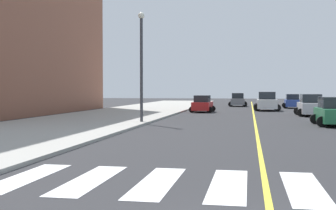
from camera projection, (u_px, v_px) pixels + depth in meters
sidewalk_kerb_west at (64, 125)px, 28.80m from camera, size 10.00×120.00×0.15m
crosswalk_paint at (266, 186)px, 10.88m from camera, size 13.50×4.00×0.01m
lane_divider_paint at (253, 112)px, 46.27m from camera, size 0.16×80.00×0.01m
car_silver_nearest at (311, 106)px, 39.90m from camera, size 2.74×4.37×1.95m
car_green_second at (334, 112)px, 29.16m from camera, size 2.67×4.23×1.87m
car_gray_third at (238, 100)px, 62.01m from camera, size 2.63×4.18×1.86m
car_blue_fourth at (292, 102)px, 56.37m from camera, size 2.54×4.02×1.78m
car_white_fifth at (267, 102)px, 49.70m from camera, size 2.94×4.70×2.09m
car_red_sixth at (202, 104)px, 46.27m from camera, size 2.54×3.98×1.75m
street_lamp at (141, 57)px, 30.58m from camera, size 0.44×0.44×7.49m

